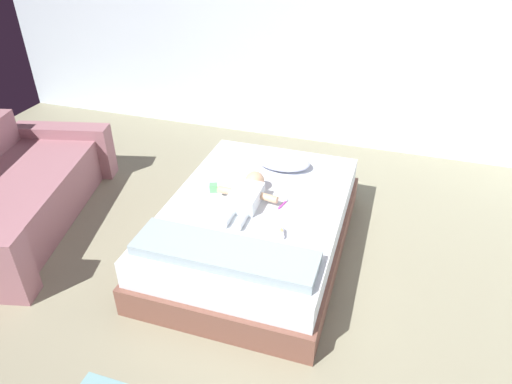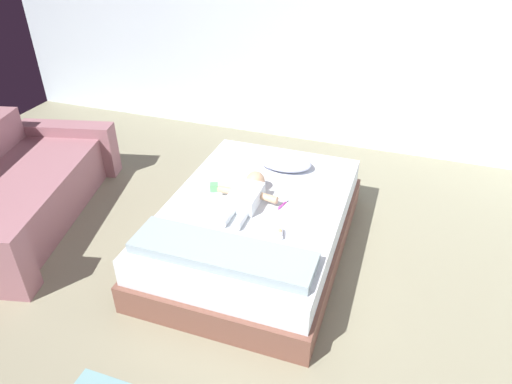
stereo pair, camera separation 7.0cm
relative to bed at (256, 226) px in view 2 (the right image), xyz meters
The scene contains 10 objects.
ground_plane 0.87m from the bed, 80.92° to the right, with size 8.00×8.00×0.00m, color gray.
wall_behind_bed 2.45m from the bed, 86.47° to the left, with size 8.00×0.12×2.71m, color silver.
bed is the anchor object (origin of this frame).
pillow 0.67m from the bed, 85.03° to the left, with size 0.47×0.29×0.12m.
baby 0.30m from the bed, behind, with size 0.49×0.65×0.16m.
toothbrush 0.31m from the bed, 10.66° to the left, with size 0.05×0.14×0.02m.
couch 2.15m from the bed, behind, with size 1.43×2.12×0.74m.
blanket 0.73m from the bed, 90.00° to the right, with size 1.23×0.34×0.07m.
toy_block 0.46m from the bed, behind, with size 0.08×0.08×0.06m.
baby_bottle 0.51m from the bed, 49.15° to the right, with size 0.07×0.11×0.07m.
Camera 2 is at (0.85, -1.98, 2.45)m, focal length 32.55 mm.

